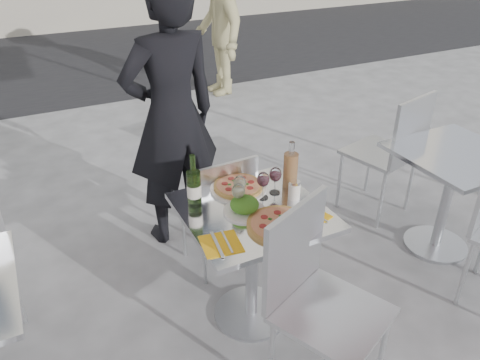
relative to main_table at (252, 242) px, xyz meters
name	(u,v)px	position (x,y,z in m)	size (l,w,h in m)	color
ground	(251,314)	(0.00, 0.00, -0.54)	(80.00, 80.00, 0.00)	#5E5E61
street_asphalt	(72,57)	(0.00, 6.50, -0.54)	(24.00, 5.00, 0.00)	black
main_table	(252,242)	(0.00, 0.00, 0.00)	(0.72, 0.72, 0.75)	#B7BABF
side_table_right	(451,181)	(1.50, 0.00, 0.00)	(0.72, 0.72, 0.75)	#B7BABF
chair_far	(221,205)	(0.02, 0.46, -0.03)	(0.41, 0.42, 0.85)	silver
chair_near	(315,289)	(0.06, -0.50, 0.05)	(0.60, 0.61, 1.00)	silver
side_chair_rfar	(393,146)	(1.44, 0.50, 0.06)	(0.56, 0.57, 1.00)	silver
woman_diner	(172,117)	(-0.09, 0.99, 0.38)	(0.67, 0.44, 1.84)	black
pedestrian_b	(217,23)	(1.47, 3.76, 0.37)	(1.17, 0.68, 1.82)	tan
pizza_near	(280,225)	(0.05, -0.19, 0.22)	(0.33, 0.33, 0.02)	tan
pizza_far	(238,187)	(0.02, 0.21, 0.23)	(0.32, 0.32, 0.03)	white
salad_plate	(245,206)	(-0.05, 0.00, 0.25)	(0.22, 0.22, 0.09)	white
wine_bottle	(194,187)	(-0.25, 0.17, 0.32)	(0.07, 0.08, 0.29)	#2E4D1D
carafe	(290,171)	(0.28, 0.09, 0.33)	(0.08, 0.08, 0.29)	tan
sugar_shaker	(294,190)	(0.25, 0.00, 0.26)	(0.06, 0.06, 0.11)	white
wineglass_white_a	(238,192)	(-0.07, 0.03, 0.32)	(0.07, 0.07, 0.16)	white
wineglass_white_b	(240,184)	(-0.03, 0.10, 0.32)	(0.07, 0.07, 0.16)	white
wineglass_red_a	(263,180)	(0.10, 0.08, 0.32)	(0.07, 0.07, 0.16)	white
wineglass_red_b	(275,175)	(0.19, 0.10, 0.32)	(0.07, 0.07, 0.16)	white
napkin_left	(221,244)	(-0.27, -0.19, 0.21)	(0.20, 0.20, 0.01)	yellow
napkin_right	(308,216)	(0.22, -0.18, 0.21)	(0.22, 0.22, 0.01)	yellow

